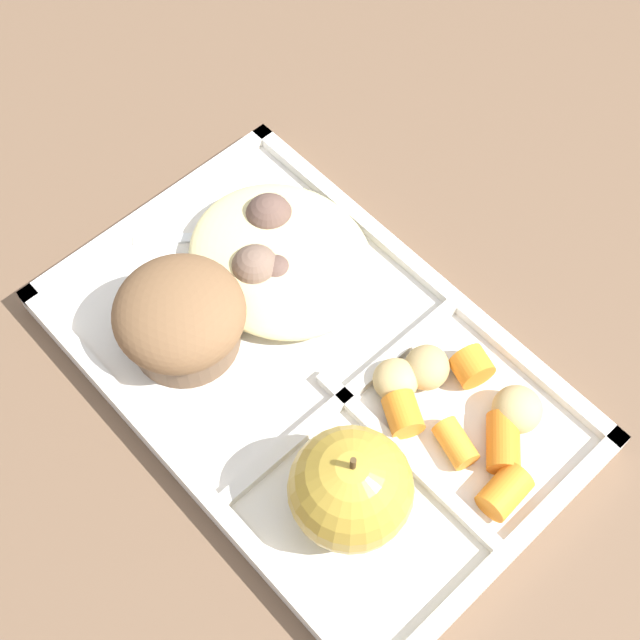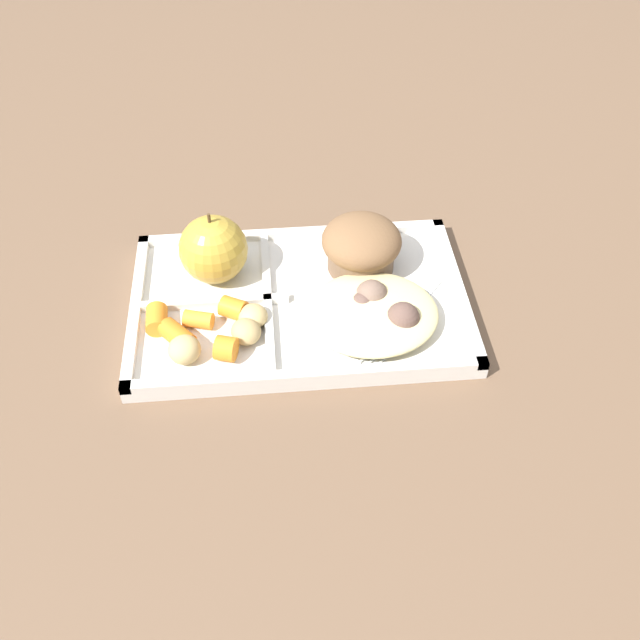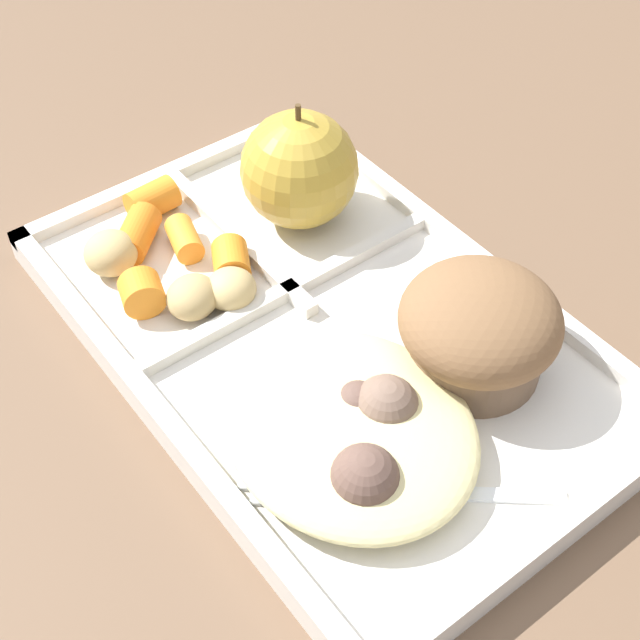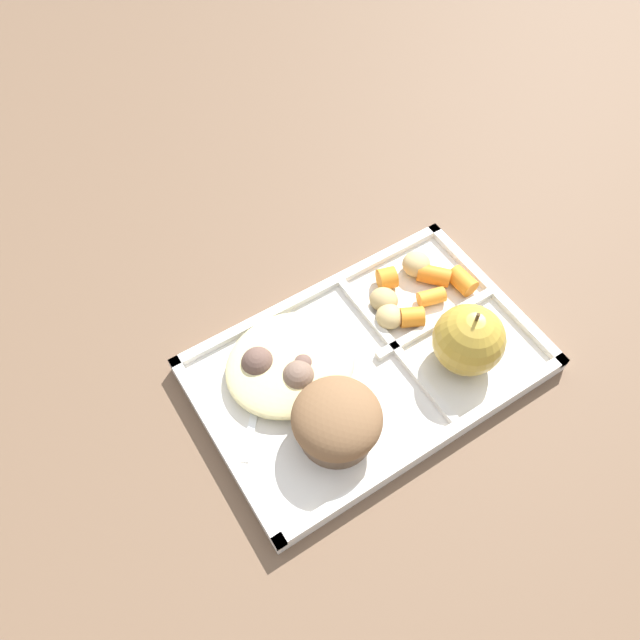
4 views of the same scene
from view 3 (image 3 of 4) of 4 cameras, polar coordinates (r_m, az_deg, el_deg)
ground at (r=0.55m, az=0.26°, el=-1.44°), size 6.00×6.00×0.00m
lunch_tray at (r=0.54m, az=0.19°, el=-0.80°), size 0.36×0.23×0.02m
green_apple at (r=0.59m, az=-1.30°, el=9.38°), size 0.08×0.08×0.09m
bran_muffin at (r=0.50m, az=9.89°, el=-0.55°), size 0.09×0.09×0.06m
carrot_slice_back at (r=0.59m, az=-8.47°, el=5.04°), size 0.03×0.03×0.02m
carrot_slice_tilted at (r=0.55m, az=-11.07°, el=1.68°), size 0.03×0.03×0.03m
carrot_slice_edge at (r=0.61m, az=-10.43°, el=7.39°), size 0.02×0.03×0.02m
carrot_slice_center at (r=0.59m, az=-11.37°, el=5.32°), size 0.04×0.04×0.02m
carrot_slice_diagonal at (r=0.56m, az=-5.58°, el=3.71°), size 0.03×0.03×0.02m
potato_chunk_browned at (r=0.55m, az=-5.60°, el=1.95°), size 0.03×0.03×0.02m
potato_chunk_corner at (r=0.58m, az=-12.95°, el=4.11°), size 0.05×0.05×0.03m
potato_chunk_small at (r=0.54m, az=-7.97°, el=1.43°), size 0.04×0.04×0.02m
egg_noodle_pile at (r=0.48m, az=1.95°, el=-6.83°), size 0.14×0.13×0.03m
meatball_center at (r=0.48m, az=4.14°, el=-5.46°), size 0.04×0.04×0.04m
meatball_back at (r=0.45m, az=2.80°, el=-9.89°), size 0.04×0.04×0.04m
meatball_front at (r=0.48m, az=2.36°, el=-5.43°), size 0.03×0.03×0.03m
plastic_fork at (r=0.47m, az=3.28°, el=-10.65°), size 0.12×0.14×0.00m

